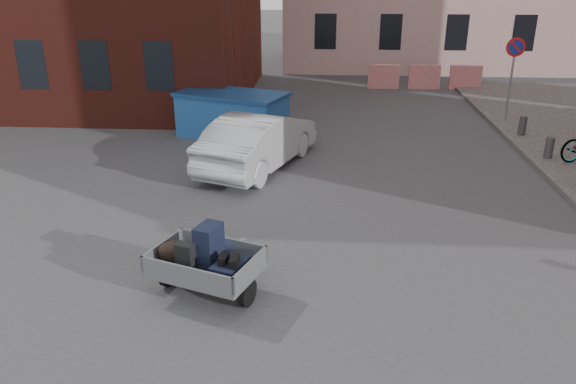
{
  "coord_description": "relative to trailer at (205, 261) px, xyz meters",
  "views": [
    {
      "loc": [
        0.1,
        -8.94,
        4.84
      ],
      "look_at": [
        -0.53,
        0.29,
        1.1
      ],
      "focal_mm": 35.0,
      "sensor_mm": 36.0,
      "label": 1
    }
  ],
  "objects": [
    {
      "name": "no_parking_sign",
      "position": [
        7.7,
        10.9,
        1.41
      ],
      "size": [
        0.6,
        0.09,
        2.65
      ],
      "color": "gray",
      "rests_on": "sidewalk"
    },
    {
      "name": "ground",
      "position": [
        1.7,
        1.42,
        -0.61
      ],
      "size": [
        120.0,
        120.0,
        0.0
      ],
      "primitive_type": "plane",
      "color": "#38383A",
      "rests_on": "ground"
    },
    {
      "name": "silver_car",
      "position": [
        0.12,
        6.11,
        0.1
      ],
      "size": [
        2.89,
        4.56,
        1.42
      ],
      "primitive_type": "imported",
      "rotation": [
        0.0,
        0.0,
        2.79
      ],
      "color": "#A9ACB0",
      "rests_on": "ground"
    },
    {
      "name": "dumpster",
      "position": [
        -1.0,
        8.86,
        0.07
      ],
      "size": [
        3.58,
        2.68,
        1.34
      ],
      "rotation": [
        0.0,
        0.0,
        -0.36
      ],
      "color": "#2257A4",
      "rests_on": "ground"
    },
    {
      "name": "barriers",
      "position": [
        5.9,
        16.42,
        -0.11
      ],
      "size": [
        4.7,
        0.18,
        1.0
      ],
      "color": "red",
      "rests_on": "ground"
    },
    {
      "name": "trailer",
      "position": [
        0.0,
        0.0,
        0.0
      ],
      "size": [
        1.88,
        1.98,
        1.2
      ],
      "rotation": [
        0.0,
        0.0,
        -0.35
      ],
      "color": "black",
      "rests_on": "ground"
    }
  ]
}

